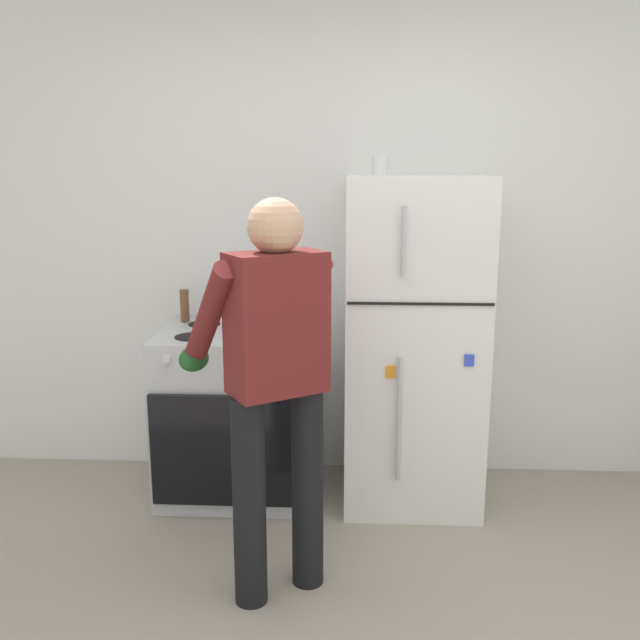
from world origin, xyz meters
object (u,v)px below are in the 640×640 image
object	(u,v)px
stove_range	(235,413)
coffee_mug	(381,165)
person_cook	(273,366)
red_pot	(263,319)
pepper_mill	(185,305)
refrigerator	(413,342)

from	to	relation	value
stove_range	coffee_mug	distance (m)	1.48
person_cook	red_pot	world-z (taller)	person_cook
coffee_mug	pepper_mill	bearing A→B (deg)	171.83
refrigerator	pepper_mill	bearing A→B (deg)	170.69
person_cook	red_pot	xyz separation A→B (m)	(-0.15, 0.83, 0.00)
person_cook	coffee_mug	distance (m)	1.28
coffee_mug	red_pot	bearing A→B (deg)	-170.30
stove_range	red_pot	xyz separation A→B (m)	(0.16, -0.04, 0.52)
stove_range	pepper_mill	size ratio (longest dim) A/B	5.12
person_cook	red_pot	bearing A→B (deg)	100.43
stove_range	red_pot	size ratio (longest dim) A/B	2.65
refrigerator	pepper_mill	world-z (taller)	refrigerator
red_pot	refrigerator	bearing A→B (deg)	3.73
refrigerator	person_cook	bearing A→B (deg)	-124.87
refrigerator	stove_range	world-z (taller)	refrigerator
pepper_mill	person_cook	bearing A→B (deg)	-60.37
refrigerator	pepper_mill	distance (m)	1.25
stove_range	pepper_mill	xyz separation A→B (m)	(-0.30, 0.21, 0.53)
refrigerator	person_cook	size ratio (longest dim) A/B	1.04
refrigerator	coffee_mug	size ratio (longest dim) A/B	14.89
stove_range	red_pot	bearing A→B (deg)	-13.92
refrigerator	person_cook	xyz separation A→B (m)	(-0.61, -0.88, 0.12)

